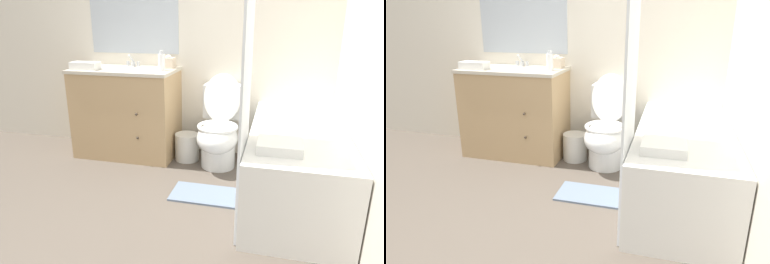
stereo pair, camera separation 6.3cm
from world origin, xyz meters
TOP-DOWN VIEW (x-y plane):
  - ground_plane at (0.00, 0.00)m, footprint 14.00×14.00m
  - wall_back at (-0.01, 1.80)m, footprint 8.00×0.06m
  - wall_right at (1.25, 0.89)m, footprint 0.05×2.78m
  - vanity_cabinet at (-0.73, 1.50)m, footprint 1.00×0.58m
  - sink_faucet at (-0.73, 1.70)m, footprint 0.14×0.12m
  - toilet at (0.22, 1.43)m, footprint 0.38×0.66m
  - bathtub at (0.88, 0.98)m, footprint 0.67×1.59m
  - shower_curtain at (0.53, 0.49)m, footprint 0.01×0.50m
  - wastebasket at (-0.11, 1.48)m, footprint 0.23×0.23m
  - tissue_box at (-0.34, 1.66)m, footprint 0.12×0.13m
  - soap_dispenser at (-0.34, 1.47)m, footprint 0.06×0.06m
  - hand_towel_folded at (-1.06, 1.35)m, footprint 0.26×0.14m
  - bath_towel_folded at (0.75, 0.48)m, footprint 0.27×0.25m
  - bath_mat at (0.22, 0.81)m, footprint 0.53×0.31m

SIDE VIEW (x-z plane):
  - ground_plane at x=0.00m, z-range 0.00..0.00m
  - bath_mat at x=0.22m, z-range 0.00..0.02m
  - wastebasket at x=-0.11m, z-range 0.00..0.26m
  - bathtub at x=0.88m, z-range 0.00..0.56m
  - toilet at x=0.22m, z-range -0.09..0.76m
  - vanity_cabinet at x=-0.73m, z-range 0.01..0.88m
  - bath_towel_folded at x=0.75m, z-range 0.56..0.62m
  - sink_faucet at x=-0.73m, z-range 0.84..0.97m
  - hand_towel_folded at x=-1.06m, z-range 0.87..0.94m
  - tissue_box at x=-0.34m, z-range 0.86..0.98m
  - shower_curtain at x=0.53m, z-range 0.00..1.89m
  - soap_dispenser at x=-0.34m, z-range 0.86..1.04m
  - wall_right at x=1.25m, z-range 0.00..2.50m
  - wall_back at x=-0.01m, z-range 0.00..2.50m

